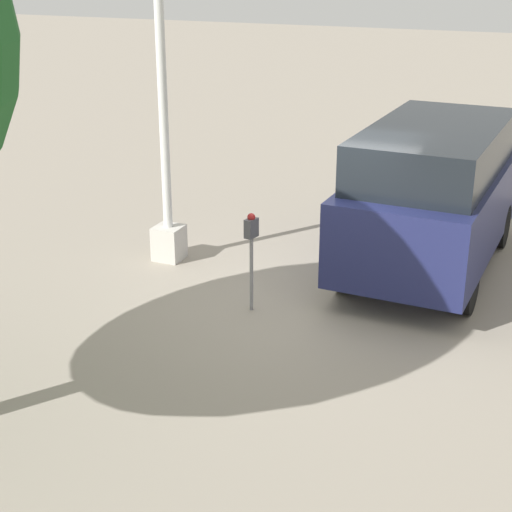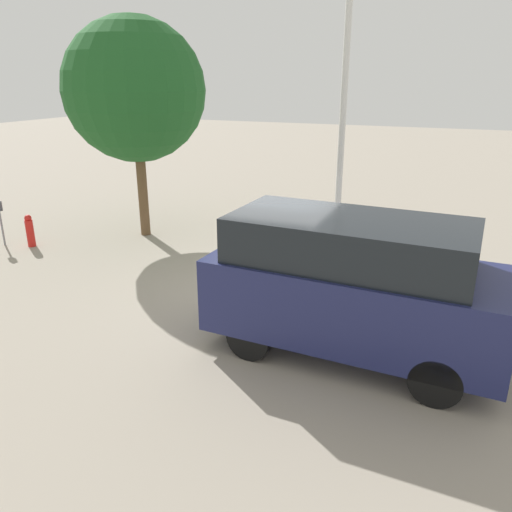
{
  "view_description": "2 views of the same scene",
  "coord_description": "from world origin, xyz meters",
  "px_view_note": "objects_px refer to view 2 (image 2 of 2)",
  "views": [
    {
      "loc": [
        -9.61,
        -3.24,
        4.69
      ],
      "look_at": [
        -0.77,
        0.46,
        0.9
      ],
      "focal_mm": 55.0,
      "sensor_mm": 36.0,
      "label": 1
    },
    {
      "loc": [
        3.35,
        -8.56,
        4.28
      ],
      "look_at": [
        -0.31,
        0.07,
        0.91
      ],
      "focal_mm": 35.0,
      "sensor_mm": 36.0,
      "label": 2
    }
  ],
  "objects_px": {
    "street_tree": "(135,91)",
    "fire_hydrant": "(30,231)",
    "parking_meter_near": "(255,241)",
    "parked_van": "(352,283)",
    "lamp_post": "(339,178)"
  },
  "relations": [
    {
      "from": "parking_meter_near",
      "to": "parked_van",
      "type": "xyz_separation_m",
      "value": [
        2.48,
        -1.94,
        0.19
      ]
    },
    {
      "from": "parking_meter_near",
      "to": "fire_hydrant",
      "type": "height_order",
      "value": "parking_meter_near"
    },
    {
      "from": "parked_van",
      "to": "street_tree",
      "type": "height_order",
      "value": "street_tree"
    },
    {
      "from": "parking_meter_near",
      "to": "lamp_post",
      "type": "height_order",
      "value": "lamp_post"
    },
    {
      "from": "street_tree",
      "to": "lamp_post",
      "type": "bearing_deg",
      "value": -3.07
    },
    {
      "from": "lamp_post",
      "to": "fire_hydrant",
      "type": "height_order",
      "value": "lamp_post"
    },
    {
      "from": "parking_meter_near",
      "to": "street_tree",
      "type": "xyz_separation_m",
      "value": [
        -4.41,
        2.27,
        2.9
      ]
    },
    {
      "from": "fire_hydrant",
      "to": "lamp_post",
      "type": "bearing_deg",
      "value": 12.97
    },
    {
      "from": "parking_meter_near",
      "to": "street_tree",
      "type": "distance_m",
      "value": 5.75
    },
    {
      "from": "parking_meter_near",
      "to": "parked_van",
      "type": "bearing_deg",
      "value": -25.66
    },
    {
      "from": "street_tree",
      "to": "fire_hydrant",
      "type": "xyz_separation_m",
      "value": [
        -2.18,
        -2.11,
        -3.51
      ]
    },
    {
      "from": "street_tree",
      "to": "fire_hydrant",
      "type": "height_order",
      "value": "street_tree"
    },
    {
      "from": "street_tree",
      "to": "fire_hydrant",
      "type": "distance_m",
      "value": 4.64
    },
    {
      "from": "parking_meter_near",
      "to": "fire_hydrant",
      "type": "distance_m",
      "value": 6.62
    },
    {
      "from": "parking_meter_near",
      "to": "street_tree",
      "type": "height_order",
      "value": "street_tree"
    }
  ]
}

